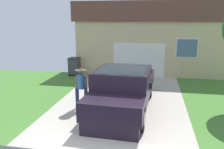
# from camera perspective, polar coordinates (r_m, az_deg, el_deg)

# --- Properties ---
(pickup_truck) EXTENTS (2.17, 5.45, 1.63)m
(pickup_truck) POSITION_cam_1_polar(r_m,az_deg,el_deg) (8.86, 2.65, -4.21)
(pickup_truck) COLOR black
(pickup_truck) RESTS_ON ground
(person_with_hat) EXTENTS (0.48, 0.44, 1.64)m
(person_with_hat) POSITION_cam_1_polar(r_m,az_deg,el_deg) (9.07, -7.44, -2.52)
(person_with_hat) COLOR navy
(person_with_hat) RESTS_ON ground
(handbag) EXTENTS (0.29, 0.14, 0.39)m
(handbag) POSITION_cam_1_polar(r_m,az_deg,el_deg) (9.08, -7.56, -7.97)
(handbag) COLOR beige
(handbag) RESTS_ON ground
(house_with_garage) EXTENTS (10.18, 6.78, 4.41)m
(house_with_garage) POSITION_cam_1_polar(r_m,az_deg,el_deg) (17.21, 10.75, 9.23)
(house_with_garage) COLOR #CDB688
(house_with_garage) RESTS_ON ground
(wheeled_trash_bin) EXTENTS (0.60, 0.72, 1.08)m
(wheeled_trash_bin) POSITION_cam_1_polar(r_m,az_deg,el_deg) (14.67, -9.09, 2.11)
(wheeled_trash_bin) COLOR #424247
(wheeled_trash_bin) RESTS_ON ground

